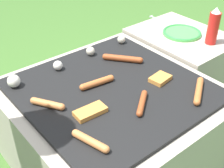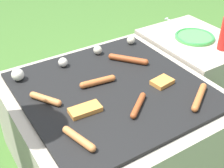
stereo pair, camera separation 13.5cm
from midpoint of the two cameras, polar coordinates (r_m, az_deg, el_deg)
The scene contains 14 objects.
ground_plane at distance 1.67m, azimuth 2.39°, elevation -13.78°, with size 14.00×14.00×0.00m, color #3D6628.
grill at distance 1.51m, azimuth 2.59°, elevation -8.00°, with size 0.86×0.86×0.46m.
side_ledge at distance 1.97m, azimuth 15.95°, elevation 1.95°, with size 0.44×0.56×0.46m.
sausage_mid_left at distance 1.55m, azimuth 5.48°, elevation 4.46°, with size 0.14×0.17×0.03m.
sausage_mid_right at distance 1.25m, azimuth 7.92°, elevation -3.95°, with size 0.14×0.11×0.03m.
sausage_back_left at distance 1.29m, azimuth -9.18°, elevation -2.81°, with size 0.09×0.14×0.03m.
sausage_front_center at distance 1.37m, azimuth 0.19°, elevation 0.36°, with size 0.17×0.05×0.03m.
sausage_back_right at distance 1.10m, azimuth -2.56°, elevation -10.10°, with size 0.06×0.16×0.03m.
sausage_back_center at distance 1.35m, azimuth 18.47°, elevation -2.36°, with size 0.17×0.12×0.03m.
bread_slice_center at distance 1.41m, azimuth 11.90°, elevation 0.28°, with size 0.10×0.08×0.02m.
bread_slice_left at distance 1.22m, azimuth -1.78°, elevation -4.84°, with size 0.13×0.07×0.02m.
mushroom_row at distance 1.53m, azimuth -5.59°, elevation 4.38°, with size 0.69×0.07×0.06m.
plate_colorful at distance 1.86m, azimuth 16.94°, elevation 8.23°, with size 0.22×0.22×0.02m.
fork_utensil at distance 2.02m, azimuth 13.70°, elevation 10.68°, with size 0.03×0.22×0.01m.
Camera 2 is at (-0.60, -0.94, 1.24)m, focal length 50.00 mm.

